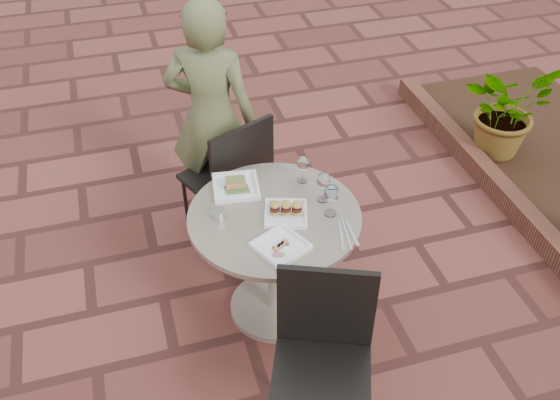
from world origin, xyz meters
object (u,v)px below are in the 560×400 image
object	(u,v)px
plate_sliders	(286,211)
diner	(211,118)
chair_near	(323,346)
plate_tuna	(281,246)
chair_far	(233,173)
cafe_table	(275,249)
plate_salmon	(236,186)

from	to	relation	value
plate_sliders	diner	bearing A→B (deg)	101.01
diner	chair_near	bearing A→B (deg)	119.58
diner	plate_tuna	world-z (taller)	diner
chair_near	plate_tuna	size ratio (longest dim) A/B	3.15
diner	plate_tuna	xyz separation A→B (m)	(0.09, -1.19, -0.03)
chair_near	chair_far	bearing A→B (deg)	116.54
cafe_table	chair_near	bearing A→B (deg)	-88.72
plate_tuna	chair_far	bearing A→B (deg)	92.44
diner	plate_sliders	distance (m)	0.98
plate_salmon	plate_sliders	xyz separation A→B (m)	(0.19, -0.29, 0.01)
plate_salmon	plate_tuna	xyz separation A→B (m)	(0.10, -0.51, -0.01)
plate_sliders	plate_tuna	xyz separation A→B (m)	(-0.09, -0.22, -0.02)
chair_near	plate_salmon	bearing A→B (deg)	121.56
cafe_table	plate_tuna	size ratio (longest dim) A/B	3.05
plate_salmon	plate_tuna	size ratio (longest dim) A/B	0.93
diner	plate_salmon	size ratio (longest dim) A/B	5.62
chair_far	cafe_table	bearing A→B (deg)	73.66
chair_far	diner	size ratio (longest dim) A/B	0.60
plate_tuna	plate_salmon	bearing A→B (deg)	101.11
chair_near	plate_salmon	size ratio (longest dim) A/B	3.39
cafe_table	plate_tuna	bearing A→B (deg)	-99.15
diner	plate_salmon	distance (m)	0.68
plate_sliders	plate_tuna	size ratio (longest dim) A/B	0.91
cafe_table	plate_sliders	size ratio (longest dim) A/B	3.33
chair_near	plate_salmon	world-z (taller)	chair_near
plate_salmon	plate_tuna	world-z (taller)	plate_salmon
cafe_table	diner	size ratio (longest dim) A/B	0.58
plate_salmon	plate_tuna	distance (m)	0.52
plate_sliders	plate_salmon	bearing A→B (deg)	124.02
chair_far	diner	world-z (taller)	diner
chair_far	plate_tuna	size ratio (longest dim) A/B	3.15
plate_sliders	chair_near	bearing A→B (deg)	-93.09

